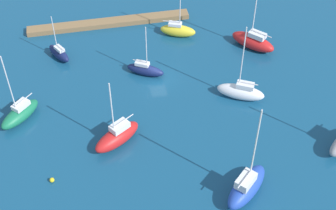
# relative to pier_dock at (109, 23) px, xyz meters

# --- Properties ---
(water) EXTENTS (160.00, 160.00, 0.00)m
(water) POSITION_rel_pier_dock_xyz_m (-5.69, 15.87, -0.43)
(water) COLOR navy
(water) RESTS_ON ground
(pier_dock) EXTENTS (27.88, 2.11, 0.86)m
(pier_dock) POSITION_rel_pier_dock_xyz_m (0.00, 0.00, 0.00)
(pier_dock) COLOR olive
(pier_dock) RESTS_ON ground
(sailboat_red_off_beacon) EXTENTS (6.95, 7.25, 12.01)m
(sailboat_red_off_beacon) POSITION_rel_pier_dock_xyz_m (-22.21, 11.21, 0.90)
(sailboat_red_off_beacon) COLOR red
(sailboat_red_off_beacon) RESTS_ON water
(sailboat_navy_far_north) EXTENTS (3.95, 5.21, 7.66)m
(sailboat_navy_far_north) POSITION_rel_pier_dock_xyz_m (8.81, 7.74, 0.56)
(sailboat_navy_far_north) COLOR #141E4C
(sailboat_navy_far_north) RESTS_ON water
(sailboat_green_by_breakwater) EXTENTS (6.27, 6.35, 11.30)m
(sailboat_green_by_breakwater) POSITION_rel_pier_dock_xyz_m (14.60, 20.58, 0.68)
(sailboat_green_by_breakwater) COLOR #19724C
(sailboat_green_by_breakwater) RESTS_ON water
(sailboat_white_east_end) EXTENTS (7.09, 5.16, 12.30)m
(sailboat_white_east_end) POSITION_rel_pier_dock_xyz_m (-16.60, 22.42, 0.83)
(sailboat_white_east_end) COLOR white
(sailboat_white_east_end) RESTS_ON water
(sailboat_blue_near_pier) EXTENTS (7.36, 7.08, 13.79)m
(sailboat_blue_near_pier) POSITION_rel_pier_dock_xyz_m (-12.07, 38.90, 1.09)
(sailboat_blue_near_pier) COLOR #2347B2
(sailboat_blue_near_pier) RESTS_ON water
(sailboat_yellow_outer_mooring) EXTENTS (6.24, 4.04, 10.60)m
(sailboat_yellow_outer_mooring) POSITION_rel_pier_dock_xyz_m (-10.94, 5.54, 0.70)
(sailboat_yellow_outer_mooring) COLOR yellow
(sailboat_yellow_outer_mooring) RESTS_ON water
(sailboat_red_center_basin) EXTENTS (7.27, 5.97, 10.68)m
(sailboat_red_center_basin) POSITION_rel_pier_dock_xyz_m (1.97, 27.63, 0.87)
(sailboat_red_center_basin) COLOR red
(sailboat_red_center_basin) RESTS_ON water
(sailboat_navy_inner_mooring) EXTENTS (5.97, 4.38, 8.76)m
(sailboat_navy_inner_mooring) POSITION_rel_pier_dock_xyz_m (-3.93, 14.42, 0.53)
(sailboat_navy_inner_mooring) COLOR #141E4C
(sailboat_navy_inner_mooring) RESTS_ON water
(mooring_buoy_yellow) EXTENTS (0.60, 0.60, 0.60)m
(mooring_buoy_yellow) POSITION_rel_pier_dock_xyz_m (10.71, 32.44, -0.13)
(mooring_buoy_yellow) COLOR yellow
(mooring_buoy_yellow) RESTS_ON water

